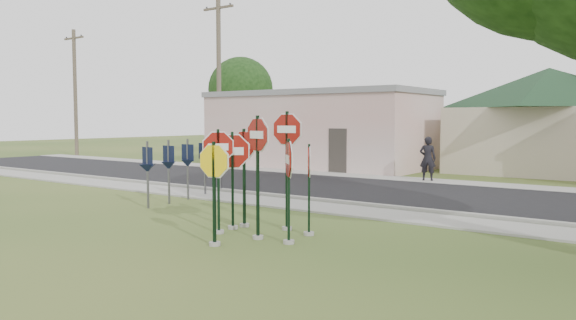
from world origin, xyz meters
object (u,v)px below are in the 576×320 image
Objects in this scene: stop_sign_left at (218,167)px; utility_pole_near at (219,78)px; stop_sign_yellow at (214,181)px; stop_sign_center at (258,159)px; pedestrian at (428,158)px.

utility_pole_near is (-13.23, 14.16, 3.43)m from stop_sign_left.
utility_pole_near is (-14.03, 15.14, 3.61)m from stop_sign_yellow.
stop_sign_yellow is at bearing -47.19° from utility_pole_near.
stop_sign_center is 20.35m from utility_pole_near.
utility_pole_near is at bearing 132.81° from stop_sign_yellow.
stop_sign_center is 1.13× the size of stop_sign_left.
utility_pole_near is 13.57m from pedestrian.
utility_pole_near is (-14.34, 14.09, 3.19)m from stop_sign_center.
stop_sign_left is (-0.79, 0.98, 0.18)m from stop_sign_yellow.
stop_sign_left is 0.26× the size of utility_pole_near.
stop_sign_yellow is 0.24× the size of utility_pole_near.
stop_sign_yellow is 0.91× the size of stop_sign_left.
pedestrian is (-1.41, 13.06, -0.79)m from stop_sign_center.
stop_sign_yellow is 1.27m from stop_sign_left.
stop_sign_center is 1.24× the size of stop_sign_yellow.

